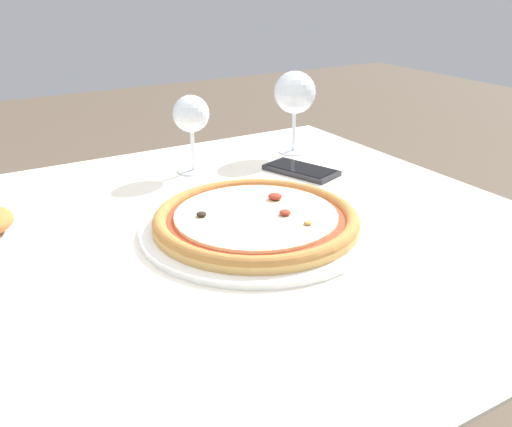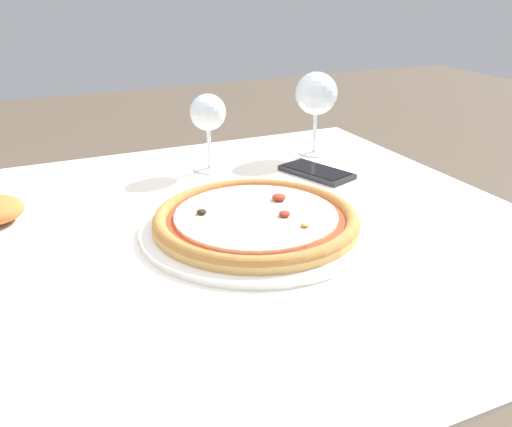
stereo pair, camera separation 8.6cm
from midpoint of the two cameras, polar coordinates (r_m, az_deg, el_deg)
name	(u,v)px [view 2 (the right image)]	position (r m, az deg, el deg)	size (l,w,h in m)	color
dining_table	(171,299)	(0.90, -5.80, -8.60)	(1.17, 0.93, 0.75)	brown
pizza_plate	(256,221)	(0.87, 2.85, -0.85)	(0.36, 0.36, 0.04)	white
wine_glass_far_left	(316,95)	(1.23, 8.09, 11.62)	(0.09, 0.09, 0.18)	silver
wine_glass_far_right	(208,115)	(1.12, -2.60, 9.77)	(0.07, 0.07, 0.15)	silver
cell_phone	(317,172)	(1.13, 8.27, 4.09)	(0.11, 0.16, 0.01)	#232328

